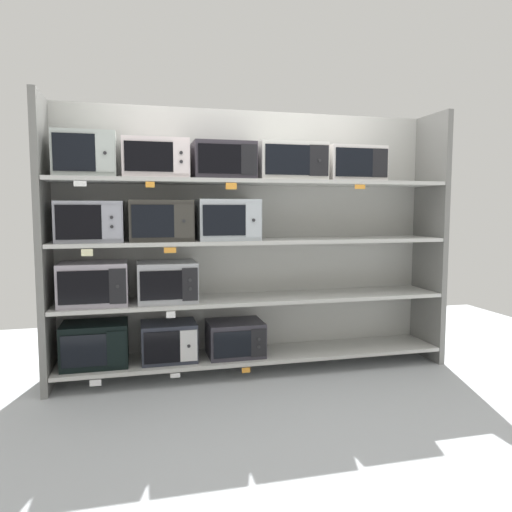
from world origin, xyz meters
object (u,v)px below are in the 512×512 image
at_px(microwave_6, 161,221).
at_px(microwave_7, 227,220).
at_px(microwave_12, 352,164).
at_px(microwave_10, 223,162).
at_px(microwave_0, 95,344).
at_px(microwave_11, 289,162).
at_px(microwave_9, 155,159).
at_px(microwave_1, 169,341).
at_px(microwave_3, 94,283).
at_px(microwave_4, 167,281).
at_px(microwave_8, 86,155).
at_px(microwave_2, 235,338).
at_px(microwave_5, 90,222).

height_order(microwave_6, microwave_7, microwave_7).
bearing_deg(microwave_12, microwave_10, 179.99).
bearing_deg(microwave_0, microwave_11, -0.01).
bearing_deg(microwave_9, microwave_6, -0.15).
relative_size(microwave_1, microwave_3, 0.86).
xyz_separation_m(microwave_3, microwave_4, (0.54, 0.00, -0.01)).
height_order(microwave_0, microwave_1, microwave_0).
relative_size(microwave_1, microwave_11, 0.78).
bearing_deg(microwave_8, microwave_1, -0.00).
bearing_deg(microwave_7, microwave_2, -0.10).
bearing_deg(microwave_6, microwave_4, 0.31).
distance_m(microwave_3, microwave_4, 0.54).
relative_size(microwave_10, microwave_12, 0.98).
distance_m(microwave_0, microwave_9, 1.47).
distance_m(microwave_3, microwave_5, 0.46).
distance_m(microwave_3, microwave_10, 1.35).
xyz_separation_m(microwave_3, microwave_9, (0.47, 0.00, 0.93)).
height_order(microwave_0, microwave_3, microwave_3).
relative_size(microwave_4, microwave_11, 0.82).
relative_size(microwave_0, microwave_4, 1.08).
xyz_separation_m(microwave_1, microwave_11, (0.99, 0.00, 1.41)).
bearing_deg(microwave_11, microwave_5, -179.99).
bearing_deg(microwave_6, microwave_5, -179.98).
distance_m(microwave_0, microwave_6, 1.06).
xyz_separation_m(microwave_6, microwave_7, (0.51, 0.00, 0.00)).
height_order(microwave_1, microwave_4, microwave_4).
xyz_separation_m(microwave_2, microwave_6, (-0.58, -0.00, 0.96)).
xyz_separation_m(microwave_1, microwave_3, (-0.55, 0.00, 0.48)).
relative_size(microwave_0, microwave_12, 1.01).
distance_m(microwave_1, microwave_8, 1.54).
bearing_deg(microwave_12, microwave_5, -180.00).
distance_m(microwave_1, microwave_9, 1.41).
distance_m(microwave_5, microwave_12, 2.14).
bearing_deg(microwave_10, microwave_9, 179.99).
relative_size(microwave_6, microwave_7, 1.00).
relative_size(microwave_1, microwave_9, 0.87).
distance_m(microwave_3, microwave_12, 2.28).
bearing_deg(microwave_8, microwave_9, 0.02).
height_order(microwave_1, microwave_10, microwave_10).
bearing_deg(microwave_1, microwave_0, 179.96).
relative_size(microwave_0, microwave_7, 1.02).
height_order(microwave_6, microwave_12, microwave_12).
relative_size(microwave_7, microwave_10, 1.01).
distance_m(microwave_5, microwave_9, 0.67).
distance_m(microwave_0, microwave_7, 1.39).
height_order(microwave_4, microwave_8, microwave_8).
relative_size(microwave_0, microwave_10, 1.03).
bearing_deg(microwave_8, microwave_6, 0.01).
xyz_separation_m(microwave_9, microwave_12, (1.61, -0.00, -0.00)).
relative_size(microwave_2, microwave_12, 0.93).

